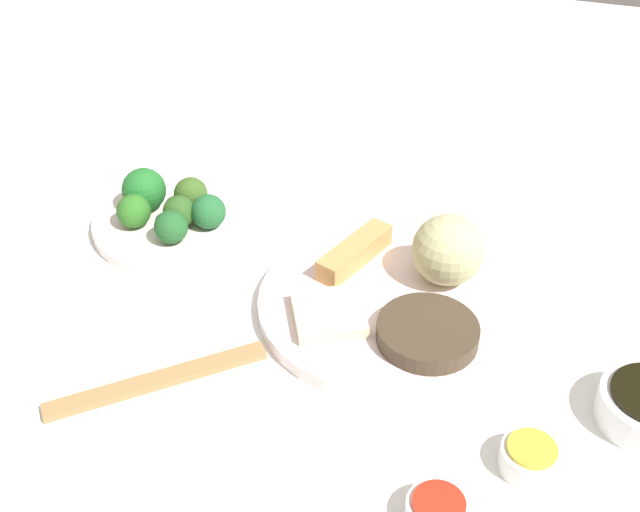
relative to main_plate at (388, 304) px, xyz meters
The scene contains 17 objects.
tabletop 0.03m from the main_plate, 148.26° to the right, with size 2.20×2.20×0.02m, color white.
main_plate is the anchor object (origin of this frame).
rice_scoop 0.09m from the main_plate, 43.32° to the right, with size 0.08×0.08×0.08m, color #BAB982.
spring_roll 0.08m from the main_plate, 46.68° to the left, with size 0.11×0.03×0.03m, color tan.
crab_rangoon_wonton 0.07m from the main_plate, 136.68° to the left, with size 0.07×0.07×0.01m, color beige.
stir_fry_heap 0.08m from the main_plate, 133.32° to the right, with size 0.10×0.10×0.02m, color #423525.
broccoli_plate 0.30m from the main_plate, 76.05° to the left, with size 0.21×0.21×0.01m, color white.
broccoli_floret_0 0.30m from the main_plate, 71.66° to the left, with size 0.04×0.04×0.04m, color #3A5E22.
broccoli_floret_1 0.34m from the main_plate, 77.53° to the left, with size 0.05×0.05×0.05m, color #216C28.
broccoli_floret_2 0.28m from the main_plate, 78.87° to the left, with size 0.04×0.04×0.04m, color #2E5821.
broccoli_floret_3 0.25m from the main_plate, 75.20° to the left, with size 0.04×0.04×0.04m, color #236332.
broccoli_floret_4 0.33m from the main_plate, 83.67° to the left, with size 0.04×0.04×0.04m, color #2D6E22.
broccoli_floret_5 0.27m from the main_plate, 85.38° to the left, with size 0.04×0.04×0.04m, color #225A29.
sauce_ramekin_sweet_and_sour_liquid 0.27m from the main_plate, 156.55° to the right, with size 0.04×0.04×0.00m, color red.
sauce_ramekin_hot_mustard 0.24m from the main_plate, 133.92° to the right, with size 0.05×0.05×0.02m, color white.
sauce_ramekin_hot_mustard_liquid 0.24m from the main_plate, 133.92° to the right, with size 0.04×0.04×0.00m, color gold.
chopsticks_pair 0.26m from the main_plate, 134.07° to the left, with size 0.22×0.02×0.01m, color #9C7A4A.
Camera 1 is at (-0.61, -0.12, 0.58)m, focal length 43.69 mm.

